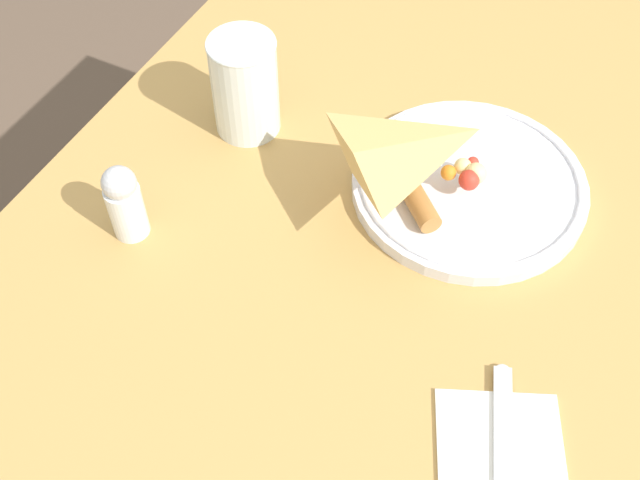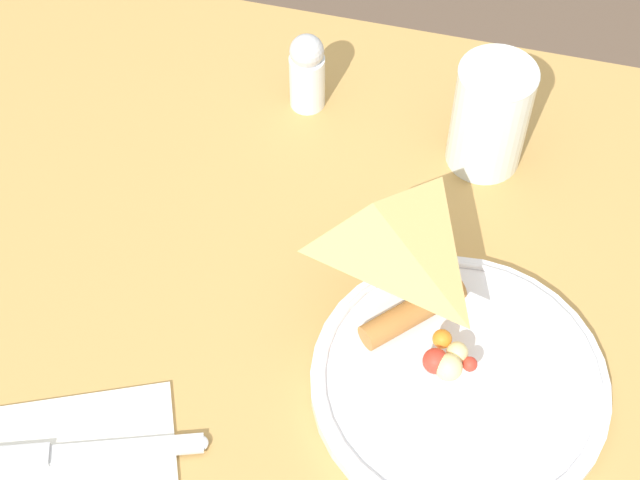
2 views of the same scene
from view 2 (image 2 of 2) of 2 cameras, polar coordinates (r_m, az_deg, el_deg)
name	(u,v)px [view 2 (image 2 of 2)]	position (r m, az deg, el deg)	size (l,w,h in m)	color
dining_table	(329,387)	(0.98, 0.54, -8.57)	(1.29, 0.85, 0.75)	tan
plate_pizza	(458,377)	(0.87, 8.02, -7.91)	(0.26, 0.26, 0.06)	white
milk_glass	(489,121)	(1.00, 9.83, 6.86)	(0.08, 0.08, 0.12)	white
napkin_folded	(81,455)	(0.87, -13.73, -12.05)	(0.19, 0.17, 0.00)	white
butter_knife	(67,454)	(0.86, -14.53, -11.94)	(0.21, 0.09, 0.01)	#B2B2B7
salt_shaker	(307,72)	(1.04, -0.76, 9.78)	(0.04, 0.04, 0.09)	white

